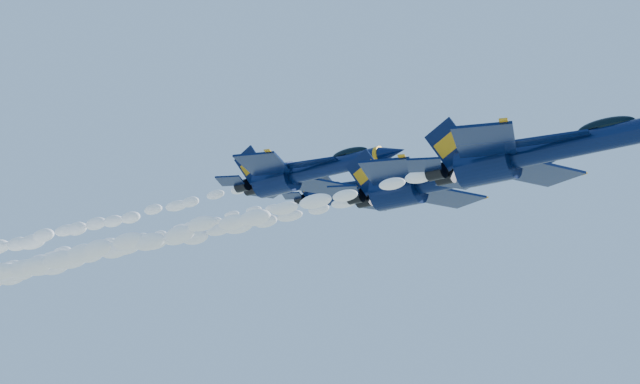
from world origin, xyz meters
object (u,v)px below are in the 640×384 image
Objects in this scene: jet_lead at (537,152)px; jet_second at (439,180)px; jet_fourth at (350,189)px; jet_third at (308,171)px.

jet_second reaches higher than jet_lead.
jet_fourth reaches higher than jet_second.
jet_lead is 37.35m from jet_fourth.
jet_third is (-14.92, 2.61, 4.34)m from jet_second.
jet_fourth is (-29.16, 21.82, 8.28)m from jet_lead.
jet_second is at bearing -36.55° from jet_fourth.
jet_lead is 30.07m from jet_third.
jet_third reaches higher than jet_second.
jet_second is 1.23× the size of jet_fourth.
jet_third reaches higher than jet_lead.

